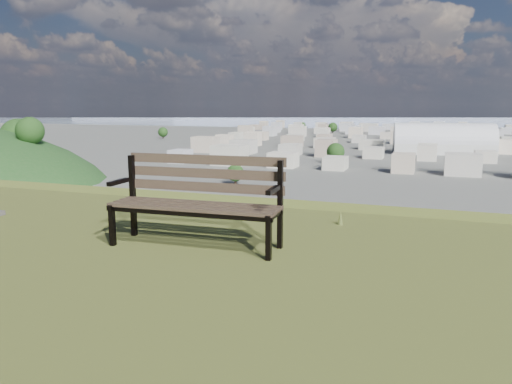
% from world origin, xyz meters
% --- Properties ---
extents(park_bench, '(1.96, 0.71, 1.01)m').
position_xyz_m(park_bench, '(1.06, 1.68, 25.57)').
color(park_bench, '#473B28').
rests_on(park_bench, hilltop_mesa).
extents(grass_tufts, '(12.49, 7.38, 0.28)m').
position_xyz_m(grass_tufts, '(0.14, -0.25, 25.11)').
color(grass_tufts, brown).
rests_on(grass_tufts, hilltop_mesa).
extents(arena, '(54.10, 28.52, 21.80)m').
position_xyz_m(arena, '(5.61, 286.86, 5.14)').
color(arena, silver).
rests_on(arena, ground).
extents(city_blocks, '(395.00, 361.00, 7.00)m').
position_xyz_m(city_blocks, '(0.00, 394.44, 3.50)').
color(city_blocks, beige).
rests_on(city_blocks, ground).
extents(city_trees, '(406.52, 387.20, 9.98)m').
position_xyz_m(city_trees, '(-26.39, 319.00, 4.83)').
color(city_trees, '#322419').
rests_on(city_trees, ground).
extents(bay_water, '(2400.00, 700.00, 0.12)m').
position_xyz_m(bay_water, '(0.00, 900.00, 0.00)').
color(bay_water, '#98ADC2').
rests_on(bay_water, ground).
extents(far_hills, '(2050.00, 340.00, 60.00)m').
position_xyz_m(far_hills, '(-60.92, 1402.93, 25.47)').
color(far_hills, '#9CA4C2').
rests_on(far_hills, ground).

